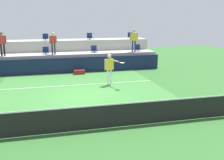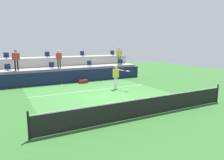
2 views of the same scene
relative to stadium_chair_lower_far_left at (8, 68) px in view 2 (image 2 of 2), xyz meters
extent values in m
plane|color=#336B2D|center=(5.33, -7.23, -1.46)|extent=(40.00, 40.00, 0.00)
cube|color=#3D7F38|center=(5.33, -6.23, -1.46)|extent=(9.00, 10.00, 0.01)
cube|color=white|center=(5.33, -4.83, -1.46)|extent=(9.00, 0.06, 0.00)
cylinder|color=black|center=(0.13, -11.23, -0.93)|extent=(0.08, 0.08, 1.07)
cylinder|color=black|center=(10.53, -11.23, -0.93)|extent=(0.08, 0.08, 1.07)
cube|color=black|center=(5.33, -11.23, -1.01)|extent=(10.40, 0.01, 0.87)
cube|color=white|center=(5.33, -11.23, -0.57)|extent=(10.40, 0.02, 0.05)
cube|color=#141E42|center=(5.33, -1.23, -0.91)|extent=(13.00, 0.16, 1.10)
cube|color=#ADAAA3|center=(5.33, 0.07, -0.84)|extent=(13.00, 1.80, 1.25)
cube|color=#ADAAA3|center=(5.33, 1.87, -0.41)|extent=(13.00, 1.80, 2.10)
cylinder|color=#2D2D33|center=(0.00, -0.08, -0.16)|extent=(0.08, 0.08, 0.10)
cube|color=navy|center=(0.00, -0.08, -0.09)|extent=(0.44, 0.40, 0.04)
cube|color=navy|center=(0.00, 0.10, 0.12)|extent=(0.44, 0.04, 0.38)
cylinder|color=#2D2D33|center=(3.52, -0.08, -0.16)|extent=(0.08, 0.08, 0.10)
cube|color=navy|center=(3.52, -0.08, -0.09)|extent=(0.44, 0.40, 0.04)
cube|color=navy|center=(3.52, 0.10, 0.12)|extent=(0.44, 0.04, 0.38)
cylinder|color=#2D2D33|center=(7.11, -0.08, -0.16)|extent=(0.08, 0.08, 0.10)
cube|color=navy|center=(7.11, -0.08, -0.09)|extent=(0.44, 0.40, 0.04)
cube|color=navy|center=(7.11, 0.10, 0.12)|extent=(0.44, 0.04, 0.38)
cylinder|color=#2D2D33|center=(10.65, -0.08, -0.16)|extent=(0.08, 0.08, 0.10)
cube|color=navy|center=(10.65, -0.08, -0.09)|extent=(0.44, 0.40, 0.04)
cube|color=navy|center=(10.65, 0.10, 0.12)|extent=(0.44, 0.04, 0.38)
cylinder|color=#2D2D33|center=(0.04, 1.72, 0.69)|extent=(0.08, 0.08, 0.10)
cube|color=navy|center=(0.04, 1.72, 0.76)|extent=(0.44, 0.40, 0.04)
cube|color=navy|center=(0.04, 1.90, 0.97)|extent=(0.44, 0.04, 0.38)
cylinder|color=#2D2D33|center=(3.55, 1.72, 0.69)|extent=(0.08, 0.08, 0.10)
cube|color=navy|center=(3.55, 1.72, 0.76)|extent=(0.44, 0.40, 0.04)
cube|color=navy|center=(3.55, 1.90, 0.97)|extent=(0.44, 0.04, 0.38)
cylinder|color=#2D2D33|center=(7.08, 1.72, 0.69)|extent=(0.08, 0.08, 0.10)
cube|color=navy|center=(7.08, 1.72, 0.76)|extent=(0.44, 0.40, 0.04)
cube|color=navy|center=(7.08, 1.90, 0.97)|extent=(0.44, 0.04, 0.38)
cylinder|color=#2D2D33|center=(10.61, 1.72, 0.69)|extent=(0.08, 0.08, 0.10)
cube|color=navy|center=(10.61, 1.72, 0.76)|extent=(0.44, 0.40, 0.04)
cube|color=navy|center=(10.61, 1.90, 0.97)|extent=(0.44, 0.04, 0.38)
cylinder|color=white|center=(6.99, -5.23, -1.02)|extent=(0.14, 0.14, 0.90)
cylinder|color=white|center=(7.19, -5.18, -1.02)|extent=(0.14, 0.14, 0.90)
cube|color=yellow|center=(7.09, -5.21, -0.25)|extent=(0.52, 0.31, 0.64)
sphere|color=beige|center=(7.09, -5.21, 0.24)|extent=(0.30, 0.30, 0.24)
cylinder|color=beige|center=(6.82, -5.28, -0.23)|extent=(0.09, 0.09, 0.60)
cylinder|color=beige|center=(7.43, -5.40, -0.03)|extent=(0.22, 0.57, 0.07)
cylinder|color=black|center=(7.54, -5.77, -0.03)|extent=(0.11, 0.26, 0.04)
ellipsoid|color=silver|center=(7.62, -6.04, -0.03)|extent=(0.34, 0.38, 0.03)
cylinder|color=black|center=(0.55, -0.38, 0.20)|extent=(0.11, 0.11, 0.83)
cylinder|color=black|center=(0.74, -0.38, 0.20)|extent=(0.11, 0.11, 0.83)
cube|color=red|center=(0.64, -0.38, 0.91)|extent=(0.45, 0.18, 0.59)
sphere|color=#846047|center=(0.64, -0.38, 1.36)|extent=(0.23, 0.23, 0.22)
cylinder|color=#846047|center=(0.39, -0.38, 0.92)|extent=(0.07, 0.07, 0.55)
cylinder|color=#846047|center=(0.90, -0.38, 0.92)|extent=(0.07, 0.07, 0.55)
cylinder|color=#2D2D33|center=(3.99, -0.38, 0.18)|extent=(0.12, 0.12, 0.79)
cylinder|color=#2D2D33|center=(4.17, -0.39, 0.18)|extent=(0.12, 0.12, 0.79)
cube|color=red|center=(4.08, -0.38, 0.86)|extent=(0.44, 0.21, 0.56)
sphere|color=beige|center=(4.08, -0.38, 1.29)|extent=(0.23, 0.23, 0.21)
cylinder|color=beige|center=(3.83, -0.37, 0.87)|extent=(0.07, 0.07, 0.53)
cylinder|color=beige|center=(4.32, -0.40, 0.87)|extent=(0.07, 0.07, 0.53)
cylinder|color=navy|center=(10.09, -0.36, 0.21)|extent=(0.13, 0.13, 0.86)
cylinder|color=navy|center=(10.28, -0.40, 0.21)|extent=(0.13, 0.13, 0.86)
cube|color=yellow|center=(10.18, -0.38, 0.95)|extent=(0.49, 0.28, 0.61)
sphere|color=tan|center=(10.18, -0.38, 1.41)|extent=(0.28, 0.28, 0.23)
cylinder|color=tan|center=(9.92, -0.33, 0.97)|extent=(0.08, 0.08, 0.57)
cylinder|color=tan|center=(10.45, -0.44, 0.97)|extent=(0.08, 0.08, 0.57)
sphere|color=#CCE033|center=(2.86, -5.64, -0.65)|extent=(0.07, 0.07, 0.07)
cube|color=maroon|center=(5.72, -1.88, -1.31)|extent=(0.76, 0.28, 0.30)
camera|label=1|loc=(3.67, -19.70, 2.42)|focal=41.83mm
camera|label=2|loc=(-0.64, -18.95, 1.98)|focal=34.03mm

